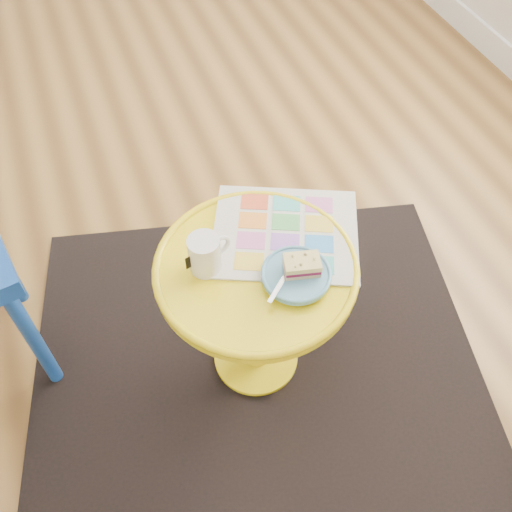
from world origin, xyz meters
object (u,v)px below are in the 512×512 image
object	(u,v)px
newspaper	(285,233)
mug	(205,253)
side_table	(256,297)
plate	(296,275)

from	to	relation	value
newspaper	mug	distance (m)	0.22
side_table	plate	world-z (taller)	plate
mug	plate	world-z (taller)	mug
side_table	plate	distance (m)	0.18
mug	plate	size ratio (longest dim) A/B	0.66
mug	plate	xyz separation A→B (m)	(0.18, -0.11, -0.03)
side_table	plate	bearing A→B (deg)	-43.53
side_table	plate	size ratio (longest dim) A/B	3.02
mug	plate	distance (m)	0.21
side_table	mug	bearing A→B (deg)	159.28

